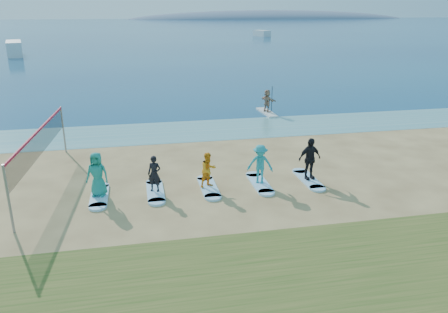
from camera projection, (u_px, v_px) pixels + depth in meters
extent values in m
plane|color=tan|center=(261.00, 195.00, 18.12)|extent=(600.00, 600.00, 0.00)
plane|color=teal|center=(215.00, 129.00, 27.85)|extent=(600.00, 600.00, 0.00)
plane|color=navy|center=(144.00, 28.00, 166.44)|extent=(600.00, 600.00, 0.00)
ellipsoid|color=slate|center=(271.00, 19.00, 314.31)|extent=(220.00, 56.00, 18.00)
cylinder|color=gray|center=(9.00, 199.00, 14.69)|extent=(0.09, 0.09, 2.50)
cylinder|color=gray|center=(63.00, 130.00, 23.12)|extent=(0.09, 0.09, 2.50)
cube|color=black|center=(40.00, 142.00, 18.70)|extent=(0.59, 8.98, 1.00)
cube|color=red|center=(38.00, 131.00, 18.53)|extent=(0.62, 8.99, 0.10)
cube|color=silver|center=(267.00, 112.00, 32.14)|extent=(0.84, 3.03, 0.12)
imported|color=tan|center=(267.00, 101.00, 31.86)|extent=(1.04, 1.58, 1.63)
cube|color=silver|center=(15.00, 56.00, 70.98)|extent=(4.08, 8.79, 2.28)
cube|color=silver|center=(262.00, 36.00, 118.64)|extent=(3.73, 6.12, 1.58)
cube|color=#A4D9FF|center=(99.00, 196.00, 17.90)|extent=(0.70, 2.20, 0.09)
imported|color=#1C887B|center=(97.00, 174.00, 17.59)|extent=(1.02, 0.80, 1.83)
cube|color=#A4D9FF|center=(155.00, 192.00, 18.33)|extent=(0.70, 2.20, 0.09)
imported|color=black|center=(154.00, 174.00, 18.07)|extent=(0.65, 0.54, 1.52)
cube|color=#A4D9FF|center=(209.00, 187.00, 18.77)|extent=(0.70, 2.20, 0.09)
imported|color=orange|center=(208.00, 170.00, 18.51)|extent=(0.91, 0.83, 1.52)
cube|color=#A4D9FF|center=(260.00, 183.00, 19.20)|extent=(0.70, 2.20, 0.09)
imported|color=teal|center=(260.00, 164.00, 18.91)|extent=(1.26, 0.99, 1.72)
cube|color=#A4D9FF|center=(308.00, 179.00, 19.63)|extent=(0.70, 2.20, 0.09)
imported|color=black|center=(310.00, 159.00, 19.31)|extent=(1.18, 0.67, 1.89)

